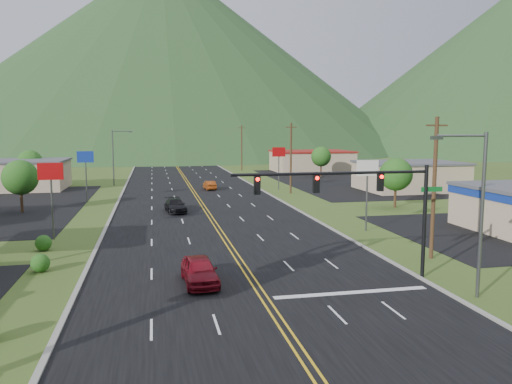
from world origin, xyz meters
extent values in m
cylinder|color=black|center=(10.50, 14.00, 3.50)|extent=(0.24, 0.24, 7.00)
cylinder|color=black|center=(4.50, 14.00, 6.60)|extent=(12.00, 0.18, 0.18)
cube|color=#0C591E|center=(10.90, 14.00, 5.50)|extent=(1.40, 0.06, 0.30)
cube|color=black|center=(7.50, 14.00, 6.00)|extent=(0.35, 0.28, 1.05)
sphere|color=#FF0C05|center=(7.50, 13.82, 6.35)|extent=(0.22, 0.22, 0.22)
cube|color=black|center=(3.50, 14.00, 6.00)|extent=(0.35, 0.28, 1.05)
sphere|color=#FF0C05|center=(3.50, 13.82, 6.35)|extent=(0.22, 0.22, 0.22)
cube|color=black|center=(0.00, 14.00, 6.00)|extent=(0.35, 0.28, 1.05)
sphere|color=#FF0C05|center=(0.00, 13.82, 6.35)|extent=(0.22, 0.22, 0.22)
cylinder|color=#59595E|center=(11.50, 10.00, 4.50)|extent=(0.20, 0.20, 9.00)
cylinder|color=#59595E|center=(10.06, 10.00, 8.80)|extent=(2.88, 0.12, 0.12)
cube|color=#59595E|center=(8.62, 10.00, 8.70)|extent=(0.60, 0.25, 0.18)
cylinder|color=#59595E|center=(-12.00, 70.00, 4.50)|extent=(0.20, 0.20, 9.00)
cylinder|color=#59595E|center=(-10.56, 70.00, 8.80)|extent=(2.88, 0.12, 0.12)
cube|color=#59595E|center=(-9.12, 70.00, 8.70)|extent=(0.60, 0.25, 0.18)
cube|color=tan|center=(-28.00, 68.00, 2.10)|extent=(18.00, 11.00, 4.20)
cube|color=#4C4C51|center=(-28.00, 68.00, 4.35)|extent=(18.40, 11.40, 0.30)
cube|color=tan|center=(32.00, 55.00, 2.00)|extent=(14.00, 11.00, 4.00)
cube|color=#4C4C51|center=(32.00, 55.00, 4.15)|extent=(14.40, 11.40, 0.30)
cube|color=tan|center=(28.00, 90.00, 2.10)|extent=(16.00, 12.00, 4.20)
cube|color=maroon|center=(28.00, 90.00, 4.35)|extent=(16.40, 12.40, 0.30)
cylinder|color=#59595E|center=(-14.00, 30.00, 2.50)|extent=(0.16, 0.16, 5.00)
cube|color=#A0090C|center=(-14.00, 30.00, 5.70)|extent=(2.00, 0.18, 1.40)
cylinder|color=#59595E|center=(-14.00, 52.00, 2.50)|extent=(0.16, 0.16, 5.00)
cube|color=navy|center=(-14.00, 52.00, 5.70)|extent=(2.00, 0.18, 1.40)
cylinder|color=#59595E|center=(13.00, 28.00, 2.50)|extent=(0.16, 0.16, 5.00)
cube|color=white|center=(13.00, 28.00, 5.70)|extent=(2.00, 0.18, 1.40)
cylinder|color=#59595E|center=(13.00, 60.00, 2.50)|extent=(0.16, 0.16, 5.00)
cube|color=#A0090C|center=(13.00, 60.00, 5.70)|extent=(2.00, 0.18, 1.40)
cylinder|color=#382314|center=(-20.00, 45.00, 1.50)|extent=(0.30, 0.30, 3.00)
sphere|color=#1B4E16|center=(-20.00, 45.00, 3.90)|extent=(3.84, 3.84, 3.84)
cylinder|color=#382314|center=(-25.00, 72.00, 1.50)|extent=(0.30, 0.30, 3.00)
sphere|color=#1B4E16|center=(-25.00, 72.00, 3.90)|extent=(3.84, 3.84, 3.84)
cylinder|color=#382314|center=(22.00, 40.00, 1.50)|extent=(0.30, 0.30, 3.00)
sphere|color=#1B4E16|center=(22.00, 40.00, 3.90)|extent=(3.84, 3.84, 3.84)
cylinder|color=#382314|center=(26.00, 78.00, 1.50)|extent=(0.30, 0.30, 3.00)
sphere|color=#1B4E16|center=(26.00, 78.00, 3.90)|extent=(3.84, 3.84, 3.84)
cylinder|color=#382314|center=(13.50, 18.00, 5.00)|extent=(0.28, 0.28, 10.00)
cube|color=#382314|center=(13.50, 18.00, 9.40)|extent=(1.60, 0.12, 0.12)
cylinder|color=#382314|center=(13.50, 55.00, 5.00)|extent=(0.28, 0.28, 10.00)
cube|color=#382314|center=(13.50, 55.00, 9.40)|extent=(1.60, 0.12, 0.12)
cylinder|color=#382314|center=(13.50, 95.00, 5.00)|extent=(0.28, 0.28, 10.00)
cube|color=#382314|center=(13.50, 95.00, 9.40)|extent=(1.60, 0.12, 0.12)
cylinder|color=#382314|center=(13.50, 135.00, 5.00)|extent=(0.28, 0.28, 10.00)
cube|color=#382314|center=(13.50, 135.00, 9.40)|extent=(1.60, 0.12, 0.12)
cone|color=#1C3C1B|center=(0.00, 220.00, 42.50)|extent=(220.00, 220.00, 85.00)
imported|color=maroon|center=(-3.19, 15.37, 0.81)|extent=(2.17, 4.84, 1.62)
imported|color=black|center=(-3.41, 41.74, 0.71)|extent=(2.51, 5.09, 1.42)
imported|color=#91390F|center=(2.61, 61.56, 0.66)|extent=(1.73, 4.12, 1.32)
camera|label=1|loc=(-5.74, -13.38, 9.15)|focal=35.00mm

